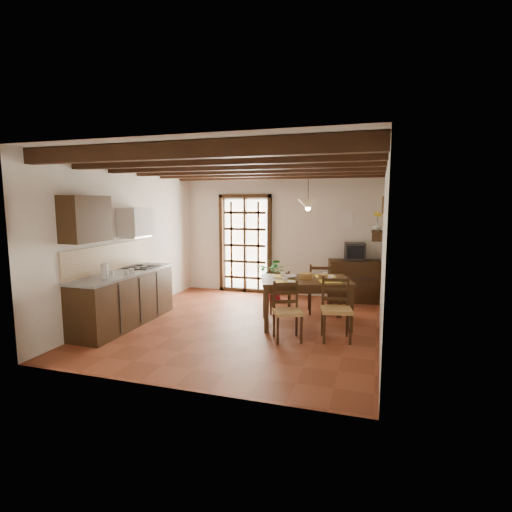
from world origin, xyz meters
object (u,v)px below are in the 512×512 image
at_px(chair_far_right, 319,297).
at_px(kitchen_counter, 125,298).
at_px(chair_near_right, 336,321).
at_px(crt_tv, 355,251).
at_px(dining_table, 306,285).
at_px(chair_far_left, 280,299).
at_px(sideboard, 354,281).
at_px(pendant_lamp, 308,204).
at_px(potted_plant, 273,274).
at_px(chair_near_left, 287,322).

bearing_deg(chair_far_right, kitchen_counter, 16.11).
bearing_deg(chair_near_right, crt_tv, 75.42).
distance_m(dining_table, chair_far_right, 0.94).
distance_m(chair_far_left, chair_far_right, 0.75).
relative_size(kitchen_counter, sideboard, 2.15).
bearing_deg(pendant_lamp, crt_tv, 69.26).
bearing_deg(dining_table, potted_plant, 104.49).
bearing_deg(crt_tv, potted_plant, -177.64).
bearing_deg(pendant_lamp, kitchen_counter, -161.35).
height_order(dining_table, chair_far_left, chair_far_left).
distance_m(dining_table, crt_tv, 2.07).
bearing_deg(kitchen_counter, chair_near_left, 1.30).
distance_m(chair_near_right, potted_plant, 2.73).
xyz_separation_m(potted_plant, pendant_lamp, (1.00, -1.49, 1.51)).
height_order(kitchen_counter, chair_near_left, kitchen_counter).
xyz_separation_m(kitchen_counter, dining_table, (2.97, 0.90, 0.23)).
bearing_deg(dining_table, crt_tv, 52.68).
xyz_separation_m(dining_table, sideboard, (0.69, 1.92, -0.26)).
bearing_deg(chair_near_right, potted_plant, 113.42).
height_order(sideboard, potted_plant, potted_plant).
bearing_deg(kitchen_counter, dining_table, 16.90).
bearing_deg(chair_far_left, dining_table, 125.67).
xyz_separation_m(sideboard, potted_plant, (-1.69, -0.33, 0.12)).
distance_m(chair_far_right, potted_plant, 1.38).
bearing_deg(crt_tv, chair_far_left, -142.80).
height_order(chair_near_right, pendant_lamp, pendant_lamp).
bearing_deg(crt_tv, pendant_lamp, -119.16).
bearing_deg(pendant_lamp, chair_near_right, -50.58).
xyz_separation_m(chair_near_left, chair_far_left, (-0.46, 1.45, -0.02)).
distance_m(chair_near_left, sideboard, 2.88).
xyz_separation_m(chair_near_right, potted_plant, (-1.58, 2.21, 0.27)).
bearing_deg(chair_far_right, crt_tv, -130.83).
bearing_deg(dining_table, chair_near_left, -116.12).
height_order(chair_near_left, sideboard, chair_near_left).
distance_m(sideboard, potted_plant, 1.72).
distance_m(chair_near_right, chair_far_right, 1.52).
height_order(chair_near_right, chair_far_left, chair_near_right).
height_order(dining_table, chair_near_left, chair_near_left).
relative_size(dining_table, potted_plant, 0.89).
bearing_deg(crt_tv, chair_far_right, -126.02).
bearing_deg(chair_far_left, chair_near_left, 99.57).
relative_size(kitchen_counter, chair_far_left, 2.68).
distance_m(kitchen_counter, crt_tv, 4.66).
bearing_deg(chair_far_left, chair_near_right, 125.67).
distance_m(chair_near_left, potted_plant, 2.60).
height_order(chair_far_left, pendant_lamp, pendant_lamp).
bearing_deg(chair_far_right, pendant_lamp, 67.25).
relative_size(chair_far_left, pendant_lamp, 0.99).
xyz_separation_m(chair_far_left, pendant_lamp, (0.59, -0.51, 1.81)).
xyz_separation_m(chair_near_left, pendant_lamp, (0.13, 0.94, 1.80)).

